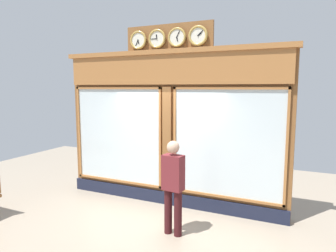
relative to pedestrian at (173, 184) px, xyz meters
name	(u,v)px	position (x,y,z in m)	size (l,w,h in m)	color
shop_facade	(170,127)	(0.66, -1.37, 0.80)	(5.20, 0.42, 3.92)	brown
pedestrian	(173,184)	(0.00, 0.00, 0.00)	(0.38, 0.26, 1.69)	#3A1316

